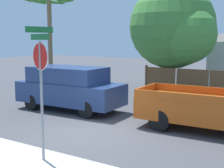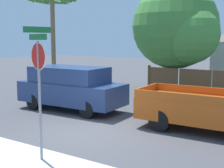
# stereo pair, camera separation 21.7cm
# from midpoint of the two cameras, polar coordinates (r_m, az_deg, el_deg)

# --- Properties ---
(ground_plane) EXTENTS (80.00, 80.00, 0.00)m
(ground_plane) POSITION_cam_midpoint_polar(r_m,az_deg,el_deg) (10.80, -4.82, -8.82)
(ground_plane) COLOR #47474C
(oak_tree) EXTENTS (5.40, 5.14, 6.52)m
(oak_tree) POSITION_cam_midpoint_polar(r_m,az_deg,el_deg) (19.20, 11.16, 10.02)
(oak_tree) COLOR brown
(oak_tree) RESTS_ON ground
(palm_tree) EXTENTS (2.93, 3.14, 5.97)m
(palm_tree) POSITION_cam_midpoint_polar(r_m,az_deg,el_deg) (20.57, -11.73, 13.52)
(palm_tree) COLOR brown
(palm_tree) RESTS_ON ground
(red_suv) EXTENTS (4.89, 2.09, 1.95)m
(red_suv) POSITION_cam_midpoint_polar(r_m,az_deg,el_deg) (14.05, -8.23, -0.58)
(red_suv) COLOR navy
(red_suv) RESTS_ON ground
(orange_pickup) EXTENTS (5.07, 2.08, 1.80)m
(orange_pickup) POSITION_cam_midpoint_polar(r_m,az_deg,el_deg) (11.11, 18.50, -4.08)
(orange_pickup) COLOR #B74C14
(orange_pickup) RESTS_ON ground
(stop_sign) EXTENTS (0.83, 0.75, 3.46)m
(stop_sign) POSITION_cam_midpoint_polar(r_m,az_deg,el_deg) (8.13, -13.64, 2.27)
(stop_sign) COLOR gray
(stop_sign) RESTS_ON ground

